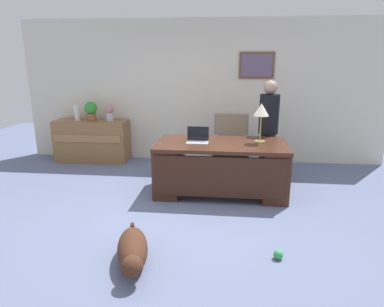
# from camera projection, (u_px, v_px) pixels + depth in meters

# --- Properties ---
(ground_plane) EXTENTS (12.00, 12.00, 0.00)m
(ground_plane) POSITION_uv_depth(u_px,v_px,m) (185.00, 214.00, 4.47)
(ground_plane) COLOR slate
(back_wall) EXTENTS (7.00, 0.16, 2.70)m
(back_wall) POSITION_uv_depth(u_px,v_px,m) (202.00, 92.00, 6.59)
(back_wall) COLOR beige
(back_wall) RESTS_ON ground_plane
(desk) EXTENTS (1.91, 0.97, 0.78)m
(desk) POSITION_uv_depth(u_px,v_px,m) (221.00, 166.00, 5.07)
(desk) COLOR #422316
(desk) RESTS_ON ground_plane
(credenza) EXTENTS (1.42, 0.50, 0.81)m
(credenza) POSITION_uv_depth(u_px,v_px,m) (92.00, 141.00, 6.73)
(credenza) COLOR olive
(credenza) RESTS_ON ground_plane
(armchair) EXTENTS (0.60, 0.59, 1.04)m
(armchair) POSITION_uv_depth(u_px,v_px,m) (231.00, 147.00, 5.96)
(armchair) COLOR gray
(armchair) RESTS_ON ground_plane
(person_standing) EXTENTS (0.32, 0.32, 1.64)m
(person_standing) POSITION_uv_depth(u_px,v_px,m) (268.00, 130.00, 5.59)
(person_standing) COLOR #262323
(person_standing) RESTS_ON ground_plane
(dog_lying) EXTENTS (0.48, 0.88, 0.30)m
(dog_lying) POSITION_uv_depth(u_px,v_px,m) (133.00, 250.00, 3.35)
(dog_lying) COLOR #472819
(dog_lying) RESTS_ON ground_plane
(laptop) EXTENTS (0.32, 0.22, 0.23)m
(laptop) POSITION_uv_depth(u_px,v_px,m) (198.00, 139.00, 5.03)
(laptop) COLOR #B2B5BA
(laptop) RESTS_ON desk
(desk_lamp) EXTENTS (0.22, 0.22, 0.58)m
(desk_lamp) POSITION_uv_depth(u_px,v_px,m) (261.00, 112.00, 4.91)
(desk_lamp) COLOR #9E8447
(desk_lamp) RESTS_ON desk
(vase_with_flowers) EXTENTS (0.17, 0.17, 0.32)m
(vase_with_flowers) POSITION_uv_depth(u_px,v_px,m) (109.00, 112.00, 6.54)
(vase_with_flowers) COLOR #C1BAC0
(vase_with_flowers) RESTS_ON credenza
(vase_empty) EXTENTS (0.12, 0.12, 0.30)m
(vase_empty) POSITION_uv_depth(u_px,v_px,m) (77.00, 113.00, 6.61)
(vase_empty) COLOR silver
(vase_empty) RESTS_ON credenza
(potted_plant) EXTENTS (0.24, 0.24, 0.36)m
(potted_plant) POSITION_uv_depth(u_px,v_px,m) (91.00, 110.00, 6.57)
(potted_plant) COLOR brown
(potted_plant) RESTS_ON credenza
(dog_toy_ball) EXTENTS (0.10, 0.10, 0.10)m
(dog_toy_ball) POSITION_uv_depth(u_px,v_px,m) (278.00, 255.00, 3.47)
(dog_toy_ball) COLOR green
(dog_toy_ball) RESTS_ON ground_plane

